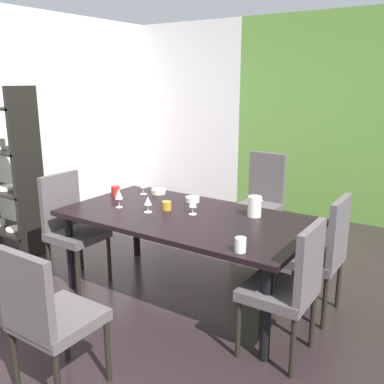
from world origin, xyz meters
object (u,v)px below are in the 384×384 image
display_shelf (2,168)px  wine_glass_south (119,194)px  chair_right_far (321,251)px  wine_glass_rear (148,201)px  chair_head_near (47,314)px  serving_bowl_left (159,192)px  chair_left_near (71,224)px  cup_near_window (241,245)px  dining_table (186,223)px  chair_right_near (290,284)px  wine_glass_corner (193,203)px  pitcher_front (255,206)px  cup_west (116,191)px  wine_glass_center (143,184)px  serving_bowl_north (192,199)px  chair_head_far (262,197)px  cup_right (167,206)px

display_shelf → wine_glass_south: bearing=1.4°
chair_right_far → wine_glass_rear: chair_right_far is taller
chair_head_near → serving_bowl_left: (-0.63, 1.85, 0.22)m
chair_left_near → cup_near_window: size_ratio=10.15×
cup_near_window → dining_table: bearing=148.7°
chair_right_near → wine_glass_corner: bearing=69.5°
display_shelf → pitcher_front: display_shelf is taller
wine_glass_south → chair_left_near: bearing=-156.9°
dining_table → chair_right_far: bearing=17.4°
wine_glass_corner → cup_near_window: size_ratio=1.50×
chair_right_near → wine_glass_rear: (-1.35, 0.22, 0.29)m
display_shelf → cup_west: (1.35, 0.30, -0.12)m
dining_table → display_shelf: (-2.25, -0.18, 0.24)m
chair_left_near → wine_glass_center: (0.32, 0.65, 0.28)m
chair_right_far → wine_glass_south: 1.75m
pitcher_front → chair_right_near: bearing=-47.8°
chair_right_far → serving_bowl_north: 1.24m
dining_table → wine_glass_center: size_ratio=14.58×
chair_right_far → chair_head_near: bearing=149.9°
pitcher_front → cup_west: bearing=-173.4°
wine_glass_center → serving_bowl_north: 0.56m
serving_bowl_north → serving_bowl_left: bearing=172.6°
chair_head_far → serving_bowl_left: size_ratio=7.37×
chair_head_far → wine_glass_corner: size_ratio=7.05×
dining_table → wine_glass_center: wine_glass_center is taller
cup_near_window → wine_glass_rear: bearing=162.1°
chair_right_near → wine_glass_rear: chair_right_near is taller
chair_left_near → cup_west: (0.15, 0.45, 0.23)m
cup_west → chair_right_near: bearing=-13.0°
serving_bowl_left → wine_glass_south: bearing=-90.3°
chair_right_far → cup_near_window: bearing=158.5°
dining_table → chair_right_far: 1.10m
display_shelf → cup_right: display_shelf is taller
chair_right_near → cup_west: bearing=77.0°
cup_west → wine_glass_center: bearing=49.0°
serving_bowl_north → serving_bowl_left: size_ratio=0.91×
wine_glass_corner → serving_bowl_north: (-0.21, 0.31, -0.08)m
display_shelf → wine_glass_corner: 2.30m
chair_right_near → serving_bowl_left: chair_right_near is taller
wine_glass_corner → cup_near_window: (0.70, -0.50, -0.05)m
wine_glass_south → serving_bowl_left: (0.00, 0.56, -0.10)m
wine_glass_rear → cup_near_window: size_ratio=1.38×
dining_table → chair_head_far: 1.45m
wine_glass_rear → wine_glass_corner: size_ratio=0.92×
wine_glass_south → serving_bowl_left: size_ratio=1.20×
chair_left_near → chair_right_far: bearing=107.3°
dining_table → serving_bowl_north: bearing=115.3°
chair_right_near → pitcher_front: chair_right_near is taller
dining_table → wine_glass_rear: size_ratio=15.24×
display_shelf → serving_bowl_north: 2.15m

